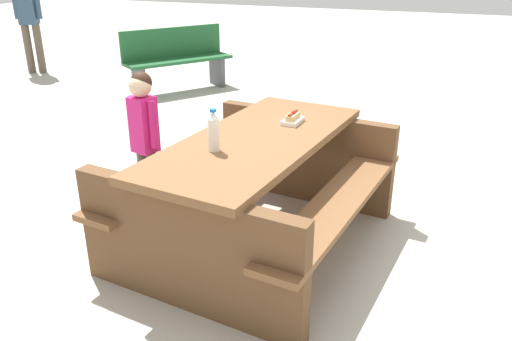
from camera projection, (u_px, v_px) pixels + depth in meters
ground_plane at (256, 241)px, 3.51m from camera, size 30.00×30.00×0.00m
picnic_table at (256, 182)px, 3.33m from camera, size 1.95×1.60×0.75m
soda_bottle at (214, 132)px, 2.95m from camera, size 0.07×0.07×0.25m
hotdog_tray at (293, 119)px, 3.46m from camera, size 0.19×0.12×0.08m
child_in_coat at (144, 125)px, 3.67m from camera, size 0.18×0.26×1.06m
park_bench_near at (177, 58)px, 7.13m from camera, size 1.47×1.17×0.85m
bystander_adult at (26, 3)px, 7.92m from camera, size 0.32×0.38×1.69m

